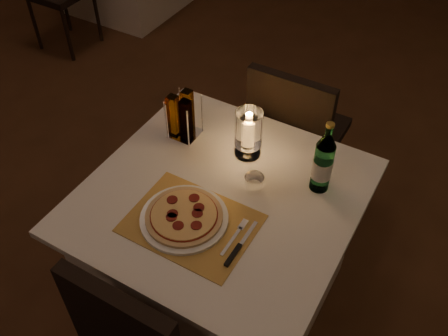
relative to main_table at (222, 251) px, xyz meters
The scene contains 12 objects.
floor 0.51m from the main_table, 131.90° to the left, with size 8.00×10.00×0.02m, color #4D2C18.
main_table is the anchor object (origin of this frame).
chair_far 0.74m from the main_table, 90.00° to the left, with size 0.42×0.42×0.90m.
placemat 0.41m from the main_table, 96.34° to the right, with size 0.45×0.34×0.00m, color #C29243.
plate 0.42m from the main_table, 105.52° to the right, with size 0.32×0.32×0.01m, color white.
pizza 0.44m from the main_table, 105.53° to the right, with size 0.28×0.28×0.02m.
fork 0.43m from the main_table, 45.27° to the right, with size 0.02×0.18×0.00m.
knife 0.46m from the main_table, 49.01° to the right, with size 0.02×0.22×0.01m.
tumbler 0.42m from the main_table, 37.30° to the left, with size 0.07×0.07×0.07m, color white, non-canonical shape.
water_bottle 0.62m from the main_table, 35.42° to the left, with size 0.08×0.08×0.31m.
hurricane_candle 0.55m from the main_table, 94.51° to the left, with size 0.11×0.11×0.21m.
cruet_caddy 0.60m from the main_table, 145.42° to the left, with size 0.12×0.12×0.21m.
Camera 1 is at (0.87, -1.35, 2.14)m, focal length 40.00 mm.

